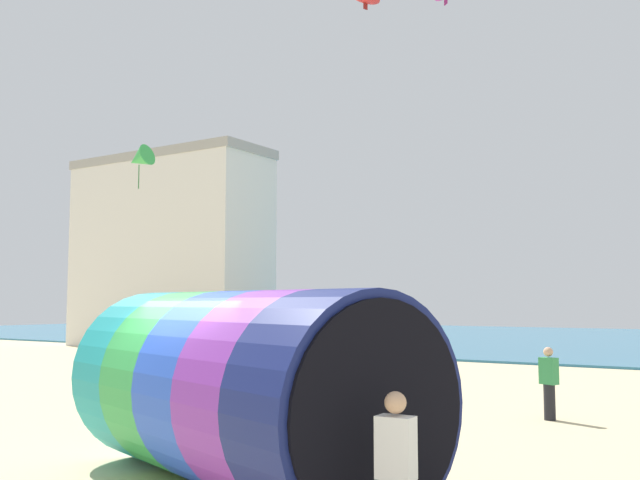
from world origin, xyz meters
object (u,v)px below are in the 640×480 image
object	(u,v)px
giant_inflatable_tube	(241,389)
kite_green_delta	(139,159)
bystander_near_water	(549,383)
kite_handler	(396,476)

from	to	relation	value
giant_inflatable_tube	kite_green_delta	size ratio (longest dim) A/B	4.49
kite_green_delta	bystander_near_water	world-z (taller)	kite_green_delta
giant_inflatable_tube	kite_handler	size ratio (longest dim) A/B	3.74
kite_handler	kite_green_delta	bearing A→B (deg)	146.09
giant_inflatable_tube	kite_green_delta	xyz separation A→B (m)	(-10.16, 7.49, 5.55)
bystander_near_water	kite_handler	bearing A→B (deg)	-83.63
giant_inflatable_tube	bystander_near_water	distance (m)	8.12
kite_handler	bystander_near_water	size ratio (longest dim) A/B	1.06
giant_inflatable_tube	kite_handler	bearing A→B (deg)	-24.36
kite_handler	kite_green_delta	xyz separation A→B (m)	(-13.18, 8.86, 6.04)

